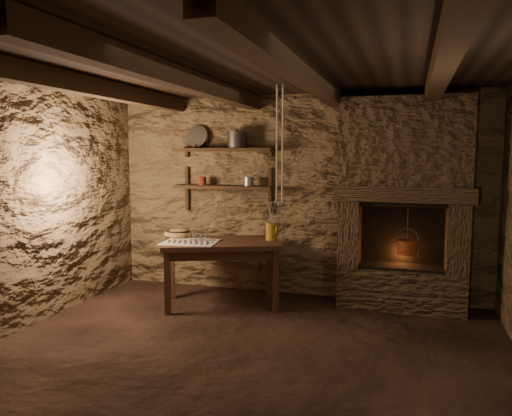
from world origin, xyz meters
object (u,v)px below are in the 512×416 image
(iron_stockpot, at_px, (237,141))
(red_pot, at_px, (407,246))
(work_table, at_px, (221,271))
(wooden_bowl, at_px, (178,234))
(stoneware_jug, at_px, (272,223))

(iron_stockpot, distance_m, red_pot, 2.30)
(work_table, height_order, red_pot, red_pot)
(work_table, relative_size, red_pot, 2.71)
(work_table, xyz_separation_m, red_pot, (1.99, 0.42, 0.31))
(wooden_bowl, bearing_deg, work_table, -8.32)
(work_table, height_order, wooden_bowl, wooden_bowl)
(work_table, distance_m, stoneware_jug, 0.78)
(stoneware_jug, distance_m, wooden_bowl, 1.11)
(work_table, distance_m, red_pot, 2.06)
(stoneware_jug, relative_size, iron_stockpot, 1.92)
(stoneware_jug, bearing_deg, red_pot, 30.96)
(wooden_bowl, xyz_separation_m, red_pot, (2.56, 0.34, -0.06))
(stoneware_jug, distance_m, red_pot, 1.49)
(work_table, distance_m, wooden_bowl, 0.69)
(work_table, distance_m, iron_stockpot, 1.56)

